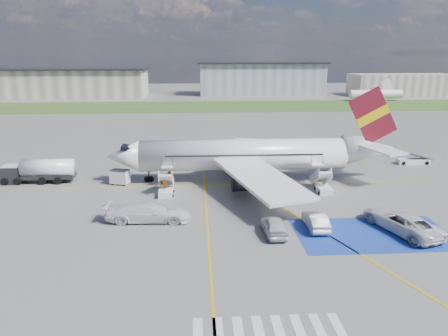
{
  "coord_description": "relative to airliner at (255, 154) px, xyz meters",
  "views": [
    {
      "loc": [
        -5.9,
        -39.78,
        15.89
      ],
      "look_at": [
        -2.87,
        7.1,
        3.5
      ],
      "focal_mm": 35.0,
      "sensor_mm": 36.0,
      "label": 1
    }
  ],
  "objects": [
    {
      "name": "ground",
      "position": [
        -1.51,
        -14.0,
        -3.39
      ],
      "size": [
        400.0,
        400.0,
        0.0
      ],
      "primitive_type": "plane",
      "color": "#60605E",
      "rests_on": "ground"
    },
    {
      "name": "grass_strip",
      "position": [
        -1.51,
        81.0,
        -3.39
      ],
      "size": [
        400.0,
        30.0,
        0.01
      ],
      "primitive_type": "cube",
      "color": "#2D4C1E",
      "rests_on": "ground"
    },
    {
      "name": "taxiway_line_main",
      "position": [
        -1.51,
        -2.0,
        -3.39
      ],
      "size": [
        120.0,
        0.2,
        0.01
      ],
      "primitive_type": "cube",
      "color": "gold",
      "rests_on": "ground"
    },
    {
      "name": "taxiway_line_cross",
      "position": [
        -6.51,
        -24.0,
        -3.39
      ],
      "size": [
        0.2,
        60.0,
        0.01
      ],
      "primitive_type": "cube",
      "color": "gold",
      "rests_on": "ground"
    },
    {
      "name": "taxiway_line_diag",
      "position": [
        -1.51,
        -2.0,
        -3.39
      ],
      "size": [
        20.71,
        56.45,
        0.01
      ],
      "primitive_type": "cube",
      "rotation": [
        0.0,
        0.0,
        0.35
      ],
      "color": "gold",
      "rests_on": "ground"
    },
    {
      "name": "staging_box",
      "position": [
        8.49,
        -18.0,
        -3.39
      ],
      "size": [
        14.0,
        8.0,
        0.01
      ],
      "primitive_type": "cube",
      "color": "#193798",
      "rests_on": "ground"
    },
    {
      "name": "crosswalk",
      "position": [
        -3.31,
        -32.0,
        -3.39
      ],
      "size": [
        9.0,
        4.0,
        0.01
      ],
      "color": "silver",
      "rests_on": "ground"
    },
    {
      "name": "terminal_west",
      "position": [
        -56.51,
        116.0,
        1.61
      ],
      "size": [
        60.0,
        22.0,
        10.0
      ],
      "primitive_type": "cube",
      "color": "gray",
      "rests_on": "ground"
    },
    {
      "name": "terminal_centre",
      "position": [
        18.49,
        121.0,
        2.61
      ],
      "size": [
        48.0,
        18.0,
        12.0
      ],
      "primitive_type": "cube",
      "color": "gray",
      "rests_on": "ground"
    },
    {
      "name": "terminal_east",
      "position": [
        73.49,
        114.0,
        0.61
      ],
      "size": [
        40.0,
        16.0,
        8.0
      ],
      "primitive_type": "cube",
      "color": "gray",
      "rests_on": "ground"
    },
    {
      "name": "airliner",
      "position": [
        0.0,
        0.0,
        0.0
      ],
      "size": [
        36.81,
        32.95,
        11.92
      ],
      "color": "white",
      "rests_on": "ground"
    },
    {
      "name": "airstairs_fwd",
      "position": [
        -11.01,
        -5.3,
        -2.77
      ],
      "size": [
        1.9,
        5.2,
        3.6
      ],
      "color": "white",
      "rests_on": "ground"
    },
    {
      "name": "airstairs_aft",
      "position": [
        7.49,
        -5.3,
        -2.77
      ],
      "size": [
        1.9,
        5.2,
        3.6
      ],
      "color": "white",
      "rests_on": "ground"
    },
    {
      "name": "fuel_tanker",
      "position": [
        -27.27,
        0.76,
        -2.14
      ],
      "size": [
        8.75,
        2.5,
        2.98
      ],
      "rotation": [
        0.0,
        0.0,
        0.01
      ],
      "color": "black",
      "rests_on": "ground"
    },
    {
      "name": "gpu_cart",
      "position": [
        -17.01,
        -0.76,
        -2.55
      ],
      "size": [
        2.55,
        2.02,
        1.87
      ],
      "rotation": [
        0.0,
        0.0,
        -0.31
      ],
      "color": "white",
      "rests_on": "ground"
    },
    {
      "name": "belt_loader",
      "position": [
        24.62,
        6.92,
        -3.02
      ],
      "size": [
        5.02,
        2.0,
        1.49
      ],
      "rotation": [
        0.0,
        0.0,
        -0.03
      ],
      "color": "white",
      "rests_on": "ground"
    },
    {
      "name": "car_silver_a",
      "position": [
        -0.53,
        -17.41,
        -2.58
      ],
      "size": [
        2.08,
        4.86,
        1.64
      ],
      "primitive_type": "imported",
      "rotation": [
        0.0,
        0.0,
        3.17
      ],
      "color": "#B9BCC1",
      "rests_on": "ground"
    },
    {
      "name": "car_silver_b",
      "position": [
        3.59,
        -16.31,
        -2.62
      ],
      "size": [
        1.68,
        4.72,
        1.55
      ],
      "primitive_type": "imported",
      "rotation": [
        0.0,
        0.0,
        3.13
      ],
      "color": "silver",
      "rests_on": "ground"
    },
    {
      "name": "van_white_a",
      "position": [
        11.29,
        -17.41,
        -2.18
      ],
      "size": [
        4.74,
        7.04,
        2.42
      ],
      "primitive_type": "imported",
      "rotation": [
        0.0,
        0.0,
        3.44
      ],
      "color": "silver",
      "rests_on": "ground"
    },
    {
      "name": "van_white_b",
      "position": [
        -12.23,
        -13.5,
        -2.18
      ],
      "size": [
        6.36,
        2.9,
        2.43
      ],
      "primitive_type": "imported",
      "rotation": [
        0.0,
        0.0,
        1.51
      ],
      "color": "silver",
      "rests_on": "ground"
    },
    {
      "name": "crew_fwd",
      "position": [
        -11.15,
        -4.51,
        -2.48
      ],
      "size": [
        0.74,
        0.79,
        1.82
      ],
      "primitive_type": "imported",
      "rotation": [
        0.0,
        0.0,
        0.94
      ],
      "color": "orange",
      "rests_on": "ground"
    },
    {
      "name": "crew_nose",
      "position": [
        -10.97,
        0.44,
        -2.58
      ],
      "size": [
        0.87,
        0.96,
        1.62
      ],
      "primitive_type": "imported",
      "rotation": [
        0.0,
        0.0,
        -1.18
      ],
      "color": "#FF640D",
      "rests_on": "ground"
    },
    {
      "name": "crew_aft",
      "position": [
        4.22,
        -7.1,
        -2.51
      ],
      "size": [
        0.93,
        1.1,
        1.76
      ],
      "primitive_type": "imported",
      "rotation": [
        0.0,
        0.0,
        2.15
      ],
      "color": "#E45A0C",
      "rests_on": "ground"
    }
  ]
}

